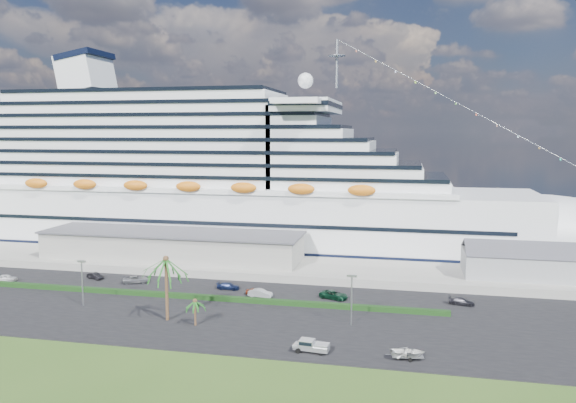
% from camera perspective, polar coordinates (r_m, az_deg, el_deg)
% --- Properties ---
extents(ground, '(420.00, 420.00, 0.00)m').
position_cam_1_polar(ground, '(89.93, -7.25, -13.17)').
color(ground, '#32521B').
rests_on(ground, ground).
extents(asphalt_lot, '(140.00, 38.00, 0.12)m').
position_cam_1_polar(asphalt_lot, '(99.76, -5.11, -11.04)').
color(asphalt_lot, black).
rests_on(asphalt_lot, ground).
extents(wharf, '(240.00, 20.00, 1.80)m').
position_cam_1_polar(wharf, '(126.43, -1.18, -6.70)').
color(wharf, gray).
rests_on(wharf, ground).
extents(water, '(420.00, 160.00, 0.02)m').
position_cam_1_polar(water, '(213.62, 4.42, -1.26)').
color(water, black).
rests_on(water, ground).
extents(cruise_ship, '(191.00, 38.00, 54.00)m').
position_cam_1_polar(cruise_ship, '(152.57, -6.98, 1.65)').
color(cruise_ship, silver).
rests_on(cruise_ship, ground).
extents(terminal_building, '(61.00, 15.00, 6.30)m').
position_cam_1_polar(terminal_building, '(133.43, -11.71, -4.30)').
color(terminal_building, gray).
rests_on(terminal_building, wharf).
extents(port_shed, '(24.00, 12.31, 7.37)m').
position_cam_1_polar(port_shed, '(124.60, 22.90, -5.82)').
color(port_shed, gray).
rests_on(port_shed, wharf).
extents(hedge, '(88.00, 1.10, 0.90)m').
position_cam_1_polar(hedge, '(106.63, -8.46, -9.60)').
color(hedge, black).
rests_on(hedge, asphalt_lot).
extents(lamp_post_left, '(1.60, 0.35, 8.27)m').
position_cam_1_polar(lamp_post_left, '(107.23, -20.19, -7.22)').
color(lamp_post_left, gray).
rests_on(lamp_post_left, asphalt_lot).
extents(lamp_post_right, '(1.60, 0.35, 8.27)m').
position_cam_1_polar(lamp_post_right, '(91.53, 6.48, -9.27)').
color(lamp_post_right, gray).
rests_on(lamp_post_right, asphalt_lot).
extents(palm_tall, '(8.82, 8.82, 11.13)m').
position_cam_1_polar(palm_tall, '(94.45, -12.29, -6.45)').
color(palm_tall, '#47301E').
rests_on(palm_tall, ground).
extents(palm_short, '(3.53, 3.53, 4.56)m').
position_cam_1_polar(palm_short, '(92.48, -9.43, -10.24)').
color(palm_short, '#47301E').
rests_on(palm_short, ground).
extents(parked_car_0, '(4.55, 2.72, 1.45)m').
position_cam_1_polar(parked_car_0, '(131.44, -26.70, -6.96)').
color(parked_car_0, '#BBBBBD').
rests_on(parked_car_0, asphalt_lot).
extents(parked_car_1, '(4.23, 2.76, 1.32)m').
position_cam_1_polar(parked_car_1, '(126.32, -19.00, -7.16)').
color(parked_car_1, black).
rests_on(parked_car_1, asphalt_lot).
extents(parked_car_2, '(5.75, 4.32, 1.45)m').
position_cam_1_polar(parked_car_2, '(120.76, -15.18, -7.64)').
color(parked_car_2, gray).
rests_on(parked_car_2, asphalt_lot).
extents(parked_car_3, '(4.58, 1.93, 1.32)m').
position_cam_1_polar(parked_car_3, '(112.64, -6.09, -8.53)').
color(parked_car_3, '#111A3C').
rests_on(parked_car_3, asphalt_lot).
extents(parked_car_4, '(3.88, 1.61, 1.31)m').
position_cam_1_polar(parked_car_4, '(108.43, -3.28, -9.13)').
color(parked_car_4, maroon).
rests_on(parked_car_4, asphalt_lot).
extents(parked_car_5, '(4.73, 2.02, 1.52)m').
position_cam_1_polar(parked_car_5, '(107.03, -2.83, -9.29)').
color(parked_car_5, '#A4A6AB').
rests_on(parked_car_5, asphalt_lot).
extents(parked_car_6, '(5.97, 4.23, 1.51)m').
position_cam_1_polar(parked_car_6, '(106.24, 4.68, -9.43)').
color(parked_car_6, black).
rests_on(parked_car_6, asphalt_lot).
extents(parked_car_7, '(4.86, 2.78, 1.33)m').
position_cam_1_polar(parked_car_7, '(107.11, 17.24, -9.65)').
color(parked_car_7, '#24242A').
rests_on(parked_car_7, asphalt_lot).
extents(pickup_truck, '(5.22, 2.33, 1.79)m').
position_cam_1_polar(pickup_truck, '(81.83, 2.32, -14.39)').
color(pickup_truck, black).
rests_on(pickup_truck, asphalt_lot).
extents(boat_trailer, '(5.50, 3.92, 1.54)m').
position_cam_1_polar(boat_trailer, '(80.99, 12.06, -14.76)').
color(boat_trailer, gray).
rests_on(boat_trailer, asphalt_lot).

